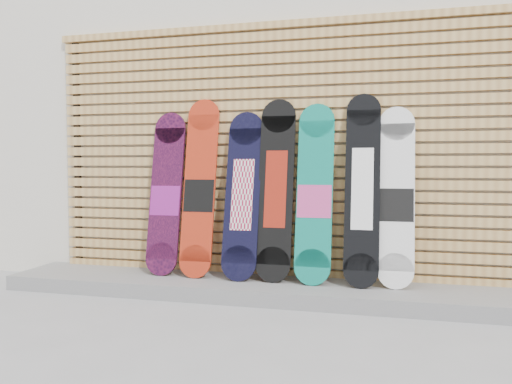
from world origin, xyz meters
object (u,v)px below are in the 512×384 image
at_px(snowboard_4, 315,194).
at_px(snowboard_5, 362,189).
at_px(snowboard_0, 166,194).
at_px(snowboard_2, 243,195).
at_px(snowboard_3, 276,189).
at_px(snowboard_1, 200,188).
at_px(snowboard_6, 396,197).

relative_size(snowboard_4, snowboard_5, 0.95).
distance_m(snowboard_0, snowboard_5, 1.69).
xyz_separation_m(snowboard_4, snowboard_5, (0.38, 0.00, 0.05)).
xyz_separation_m(snowboard_0, snowboard_2, (0.71, -0.02, 0.00)).
bearing_deg(snowboard_0, snowboard_5, -0.65).
distance_m(snowboard_0, snowboard_3, 0.99).
distance_m(snowboard_1, snowboard_6, 1.63).
height_order(snowboard_0, snowboard_3, snowboard_3).
bearing_deg(snowboard_6, snowboard_3, -179.61).
xyz_separation_m(snowboard_2, snowboard_4, (0.61, 0.00, 0.02)).
height_order(snowboard_3, snowboard_4, snowboard_3).
height_order(snowboard_0, snowboard_5, snowboard_5).
bearing_deg(snowboard_2, snowboard_6, 0.91).
xyz_separation_m(snowboard_5, snowboard_6, (0.26, 0.02, -0.07)).
distance_m(snowboard_0, snowboard_4, 1.31).
bearing_deg(snowboard_4, snowboard_2, -179.90).
xyz_separation_m(snowboard_3, snowboard_6, (0.96, 0.01, -0.05)).
height_order(snowboard_1, snowboard_5, snowboard_5).
xyz_separation_m(snowboard_0, snowboard_1, (0.32, -0.01, 0.05)).
xyz_separation_m(snowboard_2, snowboard_3, (0.28, 0.01, 0.05)).
bearing_deg(snowboard_2, snowboard_5, 0.07).
bearing_deg(snowboard_0, snowboard_4, -0.84).
bearing_deg(snowboard_2, snowboard_3, 2.69).
xyz_separation_m(snowboard_2, snowboard_5, (0.99, 0.00, 0.06)).
xyz_separation_m(snowboard_0, snowboard_4, (1.31, -0.02, 0.02)).
relative_size(snowboard_2, snowboard_4, 0.96).
distance_m(snowboard_2, snowboard_5, 0.99).
relative_size(snowboard_3, snowboard_6, 1.06).
height_order(snowboard_5, snowboard_6, snowboard_5).
height_order(snowboard_3, snowboard_6, snowboard_3).
xyz_separation_m(snowboard_0, snowboard_5, (1.69, -0.02, 0.06)).
xyz_separation_m(snowboard_1, snowboard_2, (0.39, -0.01, -0.05)).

